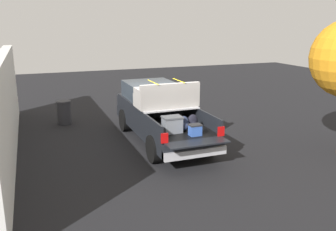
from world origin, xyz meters
name	(u,v)px	position (x,y,z in m)	size (l,w,h in m)	color
ground_plane	(162,141)	(0.00, 0.00, 0.00)	(40.00, 40.00, 0.00)	black
pickup_truck	(158,112)	(0.37, 0.00, 0.99)	(6.05, 2.06, 2.23)	black
building_facade	(5,107)	(0.51, 4.97, 1.56)	(11.60, 0.36, 3.12)	white
trash_can	(64,112)	(3.60, 2.99, 0.50)	(0.60, 0.60, 0.98)	#2D2D33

